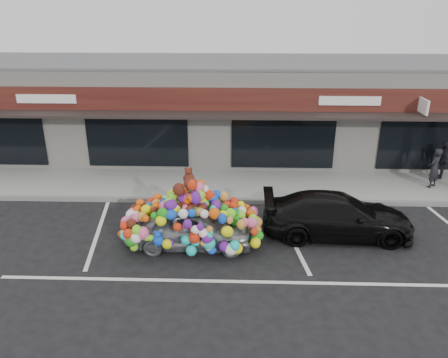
{
  "coord_description": "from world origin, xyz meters",
  "views": [
    {
      "loc": [
        1.15,
        -11.75,
        6.64
      ],
      "look_at": [
        0.72,
        1.4,
        1.37
      ],
      "focal_mm": 35.0,
      "sensor_mm": 36.0,
      "label": 1
    }
  ],
  "objects_px": {
    "pedestrian_a": "(434,168)",
    "pedestrian_c": "(443,160)",
    "black_sedan": "(338,216)",
    "toy_car": "(190,221)"
  },
  "relations": [
    {
      "from": "pedestrian_c",
      "to": "black_sedan",
      "type": "bearing_deg",
      "value": -19.44
    },
    {
      "from": "black_sedan",
      "to": "pedestrian_c",
      "type": "height_order",
      "value": "pedestrian_c"
    },
    {
      "from": "pedestrian_a",
      "to": "pedestrian_c",
      "type": "bearing_deg",
      "value": -167.6
    },
    {
      "from": "black_sedan",
      "to": "pedestrian_c",
      "type": "bearing_deg",
      "value": -46.77
    },
    {
      "from": "black_sedan",
      "to": "pedestrian_a",
      "type": "height_order",
      "value": "pedestrian_a"
    },
    {
      "from": "toy_car",
      "to": "pedestrian_a",
      "type": "bearing_deg",
      "value": -63.43
    },
    {
      "from": "black_sedan",
      "to": "pedestrian_a",
      "type": "bearing_deg",
      "value": -49.04
    },
    {
      "from": "toy_car",
      "to": "pedestrian_c",
      "type": "height_order",
      "value": "toy_car"
    },
    {
      "from": "pedestrian_a",
      "to": "pedestrian_c",
      "type": "xyz_separation_m",
      "value": [
        0.72,
        0.95,
        0.0
      ]
    },
    {
      "from": "toy_car",
      "to": "black_sedan",
      "type": "height_order",
      "value": "toy_car"
    }
  ]
}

